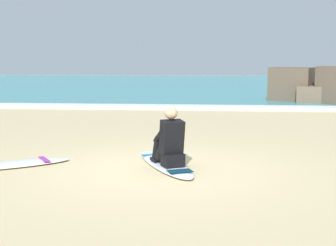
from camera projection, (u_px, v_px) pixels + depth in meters
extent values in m
plane|color=#CCB584|center=(155.00, 170.00, 7.83)|extent=(80.00, 80.00, 0.00)
cube|color=teal|center=(199.00, 85.00, 30.52)|extent=(80.00, 28.00, 0.10)
cube|color=white|center=(187.00, 107.00, 17.00)|extent=(80.00, 0.90, 0.11)
ellipsoid|color=silver|center=(165.00, 164.00, 8.12)|extent=(1.37, 2.28, 0.07)
cube|color=#1E7FB7|center=(155.00, 154.00, 8.72)|extent=(0.48, 0.28, 0.01)
cube|color=#0A2C40|center=(180.00, 171.00, 7.44)|extent=(0.43, 0.36, 0.01)
cube|color=black|center=(173.00, 160.00, 7.75)|extent=(0.40, 0.38, 0.20)
cylinder|color=black|center=(162.00, 149.00, 7.86)|extent=(0.32, 0.43, 0.43)
cylinder|color=black|center=(157.00, 149.00, 8.05)|extent=(0.23, 0.29, 0.42)
cube|color=black|center=(155.00, 159.00, 8.13)|extent=(0.19, 0.24, 0.05)
cylinder|color=black|center=(174.00, 148.00, 7.94)|extent=(0.32, 0.43, 0.43)
cylinder|color=black|center=(170.00, 148.00, 8.14)|extent=(0.23, 0.29, 0.42)
cube|color=black|center=(168.00, 158.00, 8.23)|extent=(0.19, 0.24, 0.05)
cube|color=black|center=(172.00, 137.00, 7.74)|extent=(0.44, 0.42, 0.57)
sphere|color=tan|center=(171.00, 113.00, 7.72)|extent=(0.21, 0.21, 0.21)
cylinder|color=black|center=(160.00, 135.00, 7.82)|extent=(0.27, 0.39, 0.31)
cylinder|color=black|center=(176.00, 134.00, 7.93)|extent=(0.27, 0.39, 0.31)
ellipsoid|color=silver|center=(11.00, 165.00, 8.06)|extent=(1.92, 1.52, 0.07)
cube|color=purple|center=(44.00, 159.00, 8.31)|extent=(0.35, 0.45, 0.01)
cube|color=brown|center=(312.00, 95.00, 18.48)|extent=(1.35, 1.51, 0.71)
cube|color=brown|center=(332.00, 86.00, 17.82)|extent=(1.19, 1.18, 1.44)
cube|color=brown|center=(291.00, 85.00, 18.99)|extent=(1.88, 1.69, 1.38)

